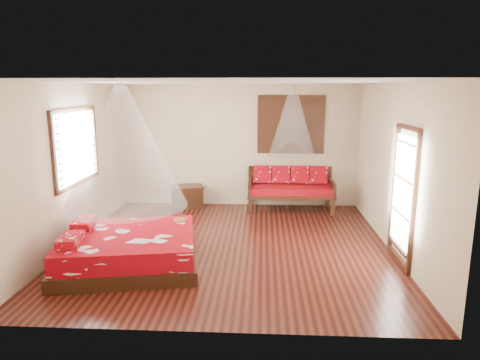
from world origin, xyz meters
name	(u,v)px	position (x,y,z in m)	size (l,w,h in m)	color
room	(230,167)	(0.00, 0.00, 1.40)	(5.54, 5.54, 2.84)	black
bed	(129,249)	(-1.52, -0.91, 0.25)	(2.36, 2.20, 0.64)	black
daybed	(290,187)	(1.19, 2.39, 0.52)	(1.92, 0.85, 0.97)	black
storage_chest	(187,196)	(-1.19, 2.45, 0.25)	(0.85, 0.72, 0.50)	black
shutter_panel	(291,125)	(1.19, 2.72, 1.90)	(1.52, 0.06, 1.32)	black
window_left	(77,147)	(-2.71, 0.20, 1.70)	(0.10, 1.74, 1.34)	black
glazed_door	(403,197)	(2.72, -0.60, 1.07)	(0.08, 1.02, 2.16)	black
wine_tray	(180,218)	(-0.84, -0.20, 0.55)	(0.23, 0.23, 0.19)	brown
mosquito_net_main	(124,147)	(-1.50, -0.91, 1.85)	(1.83, 1.83, 1.80)	silver
mosquito_net_daybed	(292,122)	(1.19, 2.25, 2.00)	(1.03, 1.03, 1.50)	silver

